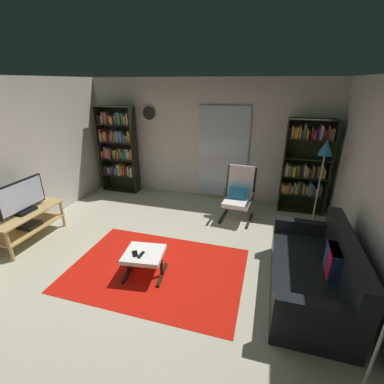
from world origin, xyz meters
TOP-DOWN VIEW (x-y plane):
  - ground_plane at (0.00, 0.00)m, footprint 7.02×7.02m
  - wall_back at (0.00, 2.90)m, footprint 5.60×0.06m
  - glass_door_panel at (0.41, 2.83)m, footprint 1.10×0.01m
  - area_rug at (0.01, -0.01)m, footprint 2.46×1.71m
  - tv_stand at (-2.34, 0.13)m, footprint 0.49×1.21m
  - television at (-2.34, 0.12)m, footprint 0.20×0.85m
  - bookshelf_near_tv at (-2.04, 2.62)m, footprint 0.88×0.30m
  - bookshelf_near_sofa at (2.10, 2.63)m, footprint 0.87×0.30m
  - leather_sofa at (2.09, 0.10)m, footprint 0.88×1.80m
  - lounge_armchair at (0.91, 1.95)m, footprint 0.61×0.69m
  - ottoman at (-0.10, -0.15)m, footprint 0.58×0.55m
  - tv_remote at (-0.11, -0.22)m, footprint 0.04×0.14m
  - cell_phone at (-0.20, -0.22)m, footprint 0.14×0.15m
  - floor_lamp_by_shelf at (2.28, 1.95)m, footprint 0.23×0.23m
  - wall_clock at (-1.29, 2.82)m, footprint 0.29×0.03m

SIDE VIEW (x-z plane):
  - ground_plane at x=0.00m, z-range 0.00..0.00m
  - area_rug at x=0.01m, z-range 0.00..0.01m
  - ottoman at x=-0.10m, z-range 0.12..0.48m
  - leather_sofa at x=2.09m, z-range -0.12..0.73m
  - tv_stand at x=-2.34m, z-range 0.08..0.61m
  - cell_phone at x=-0.20m, z-range 0.36..0.37m
  - tv_remote at x=-0.11m, z-range 0.36..0.38m
  - lounge_armchair at x=0.91m, z-range 0.02..1.05m
  - television at x=-2.34m, z-range 0.51..1.05m
  - bookshelf_near_sofa at x=2.10m, z-range 0.02..1.90m
  - glass_door_panel at x=0.41m, z-range 0.05..2.05m
  - bookshelf_near_tv at x=-2.04m, z-range 0.07..2.08m
  - wall_back at x=0.00m, z-range 0.00..2.60m
  - floor_lamp_by_shelf at x=2.28m, z-range 0.55..2.17m
  - wall_clock at x=-1.29m, z-range 1.71..2.00m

